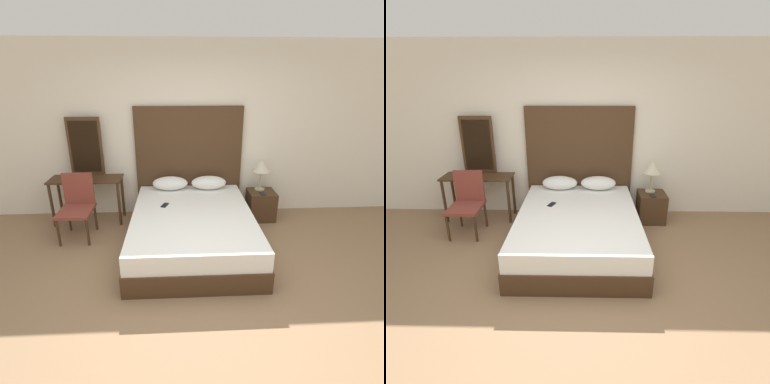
# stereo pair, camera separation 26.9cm
# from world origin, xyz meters

# --- Properties ---
(ground_plane) EXTENTS (16.00, 16.00, 0.00)m
(ground_plane) POSITION_xyz_m (0.00, 0.00, 0.00)
(ground_plane) COLOR #8C6B4C
(wall_back) EXTENTS (10.00, 0.06, 2.70)m
(wall_back) POSITION_xyz_m (0.00, 2.29, 1.35)
(wall_back) COLOR silver
(wall_back) RESTS_ON ground_plane
(bed) EXTENTS (1.61, 2.11, 0.49)m
(bed) POSITION_xyz_m (-0.02, 1.14, 0.24)
(bed) COLOR #422B19
(bed) RESTS_ON ground_plane
(headboard) EXTENTS (1.69, 0.05, 1.76)m
(headboard) POSITION_xyz_m (-0.02, 2.22, 0.88)
(headboard) COLOR #422B19
(headboard) RESTS_ON ground_plane
(pillow_left) EXTENTS (0.55, 0.28, 0.21)m
(pillow_left) POSITION_xyz_m (-0.32, 2.00, 0.60)
(pillow_left) COLOR white
(pillow_left) RESTS_ON bed
(pillow_right) EXTENTS (0.55, 0.28, 0.21)m
(pillow_right) POSITION_xyz_m (0.29, 2.00, 0.60)
(pillow_right) COLOR white
(pillow_right) RESTS_ON bed
(phone_on_bed) EXTENTS (0.12, 0.17, 0.01)m
(phone_on_bed) POSITION_xyz_m (-0.39, 1.39, 0.50)
(phone_on_bed) COLOR black
(phone_on_bed) RESTS_ON bed
(nightstand) EXTENTS (0.42, 0.41, 0.47)m
(nightstand) POSITION_xyz_m (1.13, 1.92, 0.23)
(nightstand) COLOR #422B19
(nightstand) RESTS_ON ground_plane
(table_lamp) EXTENTS (0.29, 0.29, 0.49)m
(table_lamp) POSITION_xyz_m (1.11, 2.00, 0.85)
(table_lamp) COLOR tan
(table_lamp) RESTS_ON nightstand
(phone_on_nightstand) EXTENTS (0.09, 0.16, 0.01)m
(phone_on_nightstand) POSITION_xyz_m (1.11, 1.82, 0.47)
(phone_on_nightstand) COLOR black
(phone_on_nightstand) RESTS_ON nightstand
(vanity_desk) EXTENTS (1.09, 0.42, 0.72)m
(vanity_desk) POSITION_xyz_m (-1.61, 1.96, 0.59)
(vanity_desk) COLOR #422B19
(vanity_desk) RESTS_ON ground_plane
(vanity_mirror) EXTENTS (0.51, 0.03, 0.90)m
(vanity_mirror) POSITION_xyz_m (-1.61, 2.14, 1.17)
(vanity_mirror) COLOR #422B19
(vanity_mirror) RESTS_ON vanity_desk
(chair) EXTENTS (0.45, 0.51, 0.90)m
(chair) POSITION_xyz_m (-1.64, 1.52, 0.50)
(chair) COLOR brown
(chair) RESTS_ON ground_plane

